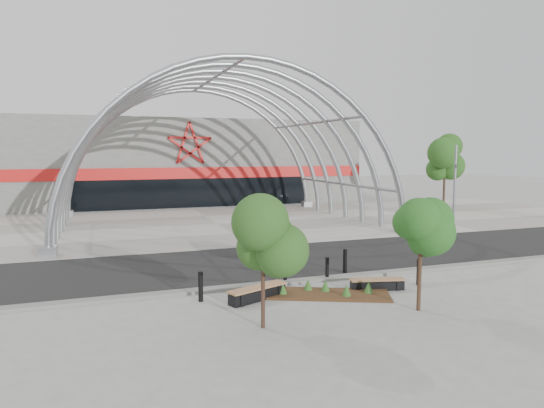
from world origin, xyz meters
The scene contains 18 objects.
ground centered at (0.00, 0.00, 0.00)m, with size 140.00×140.00×0.00m, color gray.
road centered at (0.00, 3.50, 0.01)m, with size 140.00×7.00×0.02m, color black.
forecourt centered at (0.00, 15.50, 0.02)m, with size 60.00×17.00×0.04m, color gray.
kerb centered at (0.00, -0.25, 0.06)m, with size 60.00×0.50×0.12m, color slate.
arena_building centered at (0.00, 33.45, 3.99)m, with size 34.00×15.24×8.00m.
vault_canopy centered at (0.00, 15.50, 0.02)m, with size 20.80×15.80×20.36m.
planting_bed centered at (-0.27, -2.02, 0.12)m, with size 4.79×3.15×0.49m.
signal_pole centered at (13.02, 7.18, 2.83)m, with size 0.23×0.77×5.41m.
street_tree_0 centered at (-3.20, -4.33, 2.61)m, with size 1.60×1.60×3.64m.
street_tree_1 centered at (1.95, -4.53, 2.73)m, with size 1.61×1.61×3.80m.
bench_0 centered at (-2.56, -1.81, 0.23)m, with size 2.28×1.31×0.47m.
bench_1 centered at (1.93, -2.10, 0.20)m, with size 2.05×0.88×0.42m.
bollard_0 centered at (-4.41, -1.31, 0.51)m, with size 0.16×0.16×1.02m, color black.
bollard_1 centered at (-0.90, -0.10, 0.44)m, with size 0.14×0.14×0.89m, color black.
bollard_2 centered at (0.82, -0.22, 0.45)m, with size 0.14×0.14×0.91m, color black.
bollard_3 centered at (1.97, 0.47, 0.51)m, with size 0.16×0.16×1.02m, color black.
bollard_4 centered at (3.77, -2.03, 0.50)m, with size 0.16×0.16×0.99m, color black.
bg_tree_1 centered at (21.00, 18.00, 4.25)m, with size 2.70×2.70×5.91m.
Camera 1 is at (-7.42, -17.10, 5.06)m, focal length 32.00 mm.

